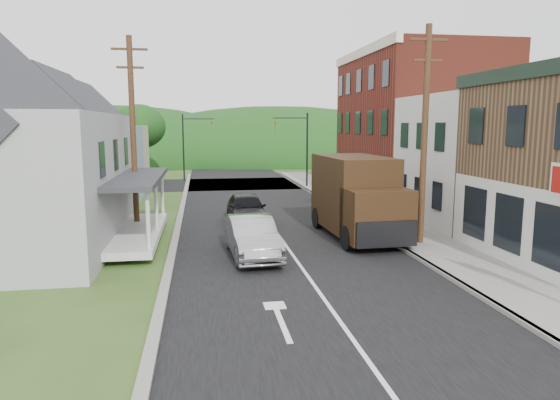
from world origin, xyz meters
name	(u,v)px	position (x,y,z in m)	size (l,w,h in m)	color
ground	(307,276)	(0.00, 0.00, 0.00)	(120.00, 120.00, 0.00)	#2D4719
road	(268,221)	(0.00, 10.00, 0.00)	(9.00, 90.00, 0.02)	black
cross_road	(242,184)	(0.00, 27.00, 0.00)	(60.00, 9.00, 0.02)	black
sidewalk_right	(387,223)	(5.90, 8.00, 0.07)	(2.80, 55.00, 0.15)	slate
curb_right	(362,224)	(4.55, 8.00, 0.07)	(0.20, 55.00, 0.15)	slate
curb_left	(177,230)	(-4.65, 8.00, 0.06)	(0.30, 55.00, 0.12)	slate
storefront_white	(494,160)	(11.30, 7.50, 3.25)	(8.00, 7.00, 6.50)	silver
storefront_red	(416,126)	(11.30, 17.00, 5.00)	(8.00, 12.00, 10.00)	maroon
house_blue	(78,147)	(-11.00, 17.00, 3.69)	(7.14, 8.16, 7.28)	#8099AE
house_cream	(99,142)	(-11.50, 26.00, 3.69)	(7.14, 8.16, 7.28)	#BCB692
utility_pole_right	(425,134)	(5.60, 3.50, 4.66)	(1.60, 0.26, 9.00)	#472D19
utility_pole_left	(133,133)	(-6.50, 8.00, 4.66)	(1.60, 0.26, 9.00)	#472D19
traffic_signal_right	(299,141)	(4.30, 23.50, 3.76)	(2.87, 0.20, 6.00)	black
traffic_signal_left	(191,139)	(-4.30, 30.50, 3.76)	(2.87, 0.20, 6.00)	black
tree_left_d	(139,127)	(-9.00, 32.00, 4.88)	(4.80, 4.80, 6.94)	#382616
forested_ridge	(226,161)	(0.00, 55.00, 0.00)	(90.00, 30.00, 16.00)	#143810
silver_sedan	(252,237)	(-1.59, 2.77, 0.78)	(1.64, 4.71, 1.55)	#A5A6AA
dark_sedan	(247,209)	(-1.20, 9.33, 0.79)	(1.86, 4.63, 1.58)	black
delivery_van	(357,197)	(3.45, 5.46, 1.84)	(2.93, 6.60, 3.63)	black
warning_sign	(395,195)	(4.93, 4.80, 1.97)	(0.14, 0.79, 2.86)	black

